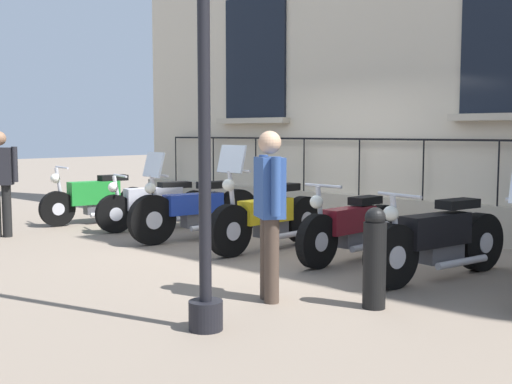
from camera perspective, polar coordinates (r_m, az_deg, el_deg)
The scene contains 11 objects.
ground_plane at distance 9.01m, azimuth 1.81°, elevation -4.89°, with size 60.00×60.00×0.00m, color gray.
motorcycle_green at distance 11.60m, azimuth -14.04°, elevation -0.61°, with size 1.99×0.74×1.02m.
motorcycle_silver at distance 10.64m, azimuth -8.90°, elevation -1.15°, with size 1.98×0.81×0.93m.
motorcycle_blue at distance 9.54m, azimuth -5.40°, elevation -1.64°, with size 2.18×0.71×1.32m.
motorcycle_yellow at distance 8.71m, azimuth 1.03°, elevation -2.34°, with size 2.14×0.54×1.44m.
motorcycle_maroon at distance 8.07m, azimuth 8.45°, elevation -3.24°, with size 1.99×0.54×0.99m.
motorcycle_black at distance 7.26m, azimuth 15.91°, elevation -4.25°, with size 2.14×0.73×0.98m.
lamppost at distance 5.13m, azimuth -4.66°, elevation 11.30°, with size 0.29×0.29×4.10m.
bollard at distance 5.94m, azimuth 10.51°, elevation -5.77°, with size 0.21×0.21×0.93m.
pedestrian_standing at distance 6.03m, azimuth 1.21°, elevation -1.28°, with size 0.38×0.46×1.62m.
pedestrian_walking at distance 10.47m, azimuth -21.81°, elevation 1.17°, with size 0.42×0.40×1.61m.
Camera 1 is at (6.74, 5.76, 1.61)m, focal length 44.95 mm.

